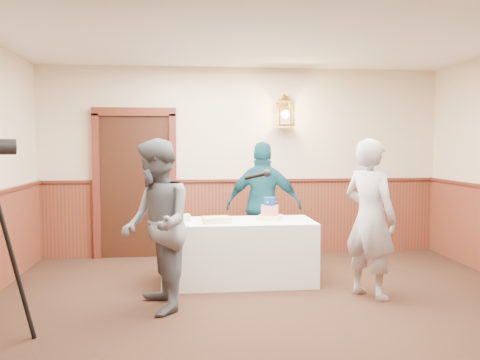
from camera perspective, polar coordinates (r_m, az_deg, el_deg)
The scene contains 9 objects.
ground at distance 4.49m, azimuth 5.80°, elevation -17.69°, with size 7.00×7.00×0.00m, color black.
room_shell at distance 4.61m, azimuth 4.10°, elevation 2.31°, with size 6.02×7.02×2.81m.
display_table at distance 6.14m, azimuth -0.21°, elevation -8.04°, with size 1.80×0.80×0.75m, color white.
tiered_cake at distance 6.17m, azimuth 3.36°, elevation -3.47°, with size 0.34×0.34×0.27m.
sheet_cake_yellow at distance 5.93m, azimuth -2.67°, elevation -4.48°, with size 0.32×0.24×0.07m, color #F0CA8F.
sheet_cake_green at distance 6.11m, azimuth -7.03°, elevation -4.23°, with size 0.29×0.24×0.07m, color #A2C289.
interviewer at distance 5.10m, azimuth -9.38°, elevation -5.05°, with size 1.58×0.96×1.72m.
baker at distance 5.66m, azimuth 14.37°, elevation -4.22°, with size 0.63×0.41×1.72m, color #A7A5AC.
assistant_p at distance 6.75m, azimuth 2.67°, elevation -2.88°, with size 0.99×0.41×1.70m, color #124251.
Camera 1 is at (-0.88, -4.08, 1.66)m, focal length 38.00 mm.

